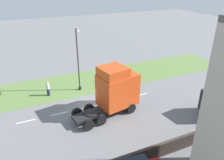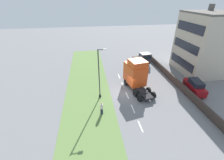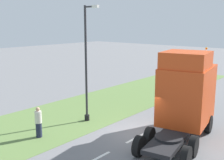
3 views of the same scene
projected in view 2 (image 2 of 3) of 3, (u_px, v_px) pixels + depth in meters
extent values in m
plane|color=slate|center=(126.00, 93.00, 23.81)|extent=(120.00, 120.00, 0.00)
cube|color=#607F42|center=(88.00, 96.00, 22.98)|extent=(7.00, 44.00, 0.01)
cube|color=white|center=(140.00, 126.00, 17.70)|extent=(0.16, 1.80, 0.00)
cube|color=white|center=(133.00, 109.00, 20.46)|extent=(0.16, 1.80, 0.00)
cube|color=white|center=(127.00, 95.00, 23.21)|extent=(0.16, 1.80, 0.00)
cube|color=white|center=(123.00, 85.00, 25.96)|extent=(0.16, 1.80, 0.00)
cube|color=white|center=(119.00, 76.00, 28.71)|extent=(0.16, 1.80, 0.00)
cube|color=#382D28|center=(179.00, 85.00, 24.75)|extent=(0.25, 24.00, 1.23)
cube|color=#B7AD99|center=(205.00, 45.00, 28.23)|extent=(8.09, 8.65, 10.83)
cube|color=#1E232D|center=(181.00, 62.00, 29.27)|extent=(0.08, 7.35, 1.52)
cube|color=#1E232D|center=(185.00, 46.00, 27.67)|extent=(0.08, 7.35, 1.52)
cube|color=#1E232D|center=(190.00, 27.00, 26.08)|extent=(0.08, 7.35, 1.52)
cube|color=#56514C|center=(215.00, 13.00, 25.50)|extent=(8.09, 8.65, 0.30)
cube|color=#56514C|center=(212.00, 7.00, 27.13)|extent=(0.70, 0.70, 1.10)
cube|color=black|center=(138.00, 87.00, 24.03)|extent=(2.58, 6.90, 0.24)
cube|color=#DB4719|center=(135.00, 74.00, 24.43)|extent=(3.15, 4.11, 3.22)
cube|color=black|center=(130.00, 73.00, 26.33)|extent=(2.12, 0.45, 1.81)
cube|color=black|center=(130.00, 65.00, 25.63)|extent=(2.25, 0.47, 1.03)
cube|color=#DB4719|center=(138.00, 63.00, 22.96)|extent=(2.80, 2.81, 0.90)
sphere|color=orange|center=(137.00, 56.00, 24.28)|extent=(0.14, 0.14, 0.14)
cylinder|color=black|center=(143.00, 91.00, 22.69)|extent=(1.62, 1.62, 0.12)
cylinder|color=black|center=(126.00, 82.00, 25.71)|extent=(0.50, 1.08, 1.04)
cylinder|color=black|center=(138.00, 80.00, 26.38)|extent=(0.50, 1.08, 1.04)
cylinder|color=black|center=(135.00, 93.00, 22.79)|extent=(0.50, 1.08, 1.04)
cylinder|color=black|center=(149.00, 90.00, 23.47)|extent=(0.50, 1.08, 1.04)
cylinder|color=black|center=(140.00, 98.00, 21.68)|extent=(0.50, 1.08, 1.04)
cylinder|color=black|center=(153.00, 95.00, 22.35)|extent=(0.50, 1.08, 1.04)
cube|color=#333338|center=(145.00, 58.00, 32.46)|extent=(2.36, 2.12, 2.18)
cube|color=black|center=(147.00, 58.00, 31.45)|extent=(1.87, 0.28, 0.78)
cube|color=#4C4742|center=(139.00, 59.00, 35.26)|extent=(2.57, 3.70, 0.18)
cube|color=#4C4742|center=(143.00, 58.00, 33.44)|extent=(2.13, 0.38, 1.52)
cylinder|color=black|center=(148.00, 63.00, 33.33)|extent=(0.34, 0.82, 0.80)
cylinder|color=black|center=(140.00, 64.00, 32.84)|extent=(0.34, 0.82, 0.80)
cylinder|color=black|center=(142.00, 58.00, 35.99)|extent=(0.34, 0.82, 0.80)
cylinder|color=black|center=(134.00, 59.00, 35.50)|extent=(0.34, 0.82, 0.80)
cube|color=maroon|center=(194.00, 87.00, 23.66)|extent=(2.30, 4.59, 1.13)
cube|color=black|center=(196.00, 83.00, 23.11)|extent=(1.77, 2.59, 0.75)
cylinder|color=black|center=(184.00, 85.00, 25.15)|extent=(0.29, 0.66, 0.64)
cylinder|color=black|center=(194.00, 85.00, 25.18)|extent=(0.29, 0.66, 0.64)
cylinder|color=black|center=(193.00, 95.00, 22.66)|extent=(0.29, 0.66, 0.64)
cylinder|color=black|center=(203.00, 95.00, 22.69)|extent=(0.29, 0.66, 0.64)
cylinder|color=black|center=(100.00, 96.00, 22.75)|extent=(0.33, 0.33, 0.40)
cylinder|color=#2D2D33|center=(99.00, 75.00, 21.00)|extent=(0.15, 0.15, 7.51)
cylinder|color=#2D2D33|center=(101.00, 50.00, 19.27)|extent=(0.90, 0.10, 0.10)
cube|color=silver|center=(105.00, 50.00, 19.33)|extent=(0.44, 0.20, 0.16)
cylinder|color=#1E233D|center=(102.00, 111.00, 19.40)|extent=(0.34, 0.34, 0.87)
cylinder|color=beige|center=(101.00, 106.00, 19.01)|extent=(0.39, 0.39, 0.69)
sphere|color=tan|center=(101.00, 103.00, 18.79)|extent=(0.24, 0.24, 0.24)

